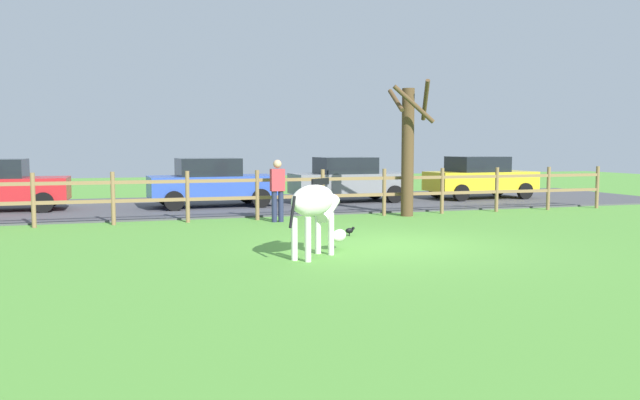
{
  "coord_description": "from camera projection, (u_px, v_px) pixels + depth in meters",
  "views": [
    {
      "loc": [
        -5.03,
        -11.57,
        1.99
      ],
      "look_at": [
        -1.21,
        0.94,
        0.86
      ],
      "focal_mm": 35.1,
      "sensor_mm": 36.0,
      "label": 1
    }
  ],
  "objects": [
    {
      "name": "parking_asphalt",
      "position": [
        283.0,
        203.0,
        21.52
      ],
      "size": [
        28.0,
        7.4,
        0.05
      ],
      "primitive_type": "cube",
      "color": "#47474C",
      "rests_on": "ground_plane"
    },
    {
      "name": "paddock_fence",
      "position": [
        290.0,
        191.0,
        17.12
      ],
      "size": [
        20.47,
        0.11,
        1.35
      ],
      "color": "olive",
      "rests_on": "ground_plane"
    },
    {
      "name": "visitor_near_fence",
      "position": [
        277.0,
        188.0,
        16.4
      ],
      "size": [
        0.37,
        0.23,
        1.64
      ],
      "color": "#232847",
      "rests_on": "ground_plane"
    },
    {
      "name": "ground_plane",
      "position": [
        391.0,
        245.0,
        12.66
      ],
      "size": [
        60.0,
        60.0,
        0.0
      ],
      "primitive_type": "plane",
      "color": "#549338"
    },
    {
      "name": "parked_car_blue",
      "position": [
        212.0,
        182.0,
        20.02
      ],
      "size": [
        4.11,
        2.1,
        1.56
      ],
      "color": "#2D4CAD",
      "rests_on": "parking_asphalt"
    },
    {
      "name": "parked_car_grey",
      "position": [
        348.0,
        179.0,
        21.78
      ],
      "size": [
        4.04,
        1.97,
        1.56
      ],
      "color": "slate",
      "rests_on": "parking_asphalt"
    },
    {
      "name": "parked_car_yellow",
      "position": [
        480.0,
        177.0,
        23.25
      ],
      "size": [
        4.06,
        2.01,
        1.56
      ],
      "color": "yellow",
      "rests_on": "parking_asphalt"
    },
    {
      "name": "crow_on_grass",
      "position": [
        350.0,
        230.0,
        13.89
      ],
      "size": [
        0.21,
        0.1,
        0.2
      ],
      "color": "black",
      "rests_on": "ground_plane"
    },
    {
      "name": "zebra",
      "position": [
        316.0,
        206.0,
        11.21
      ],
      "size": [
        1.55,
        1.45,
        1.41
      ],
      "color": "white",
      "rests_on": "ground_plane"
    },
    {
      "name": "bare_tree",
      "position": [
        408.0,
        147.0,
        17.69
      ],
      "size": [
        1.38,
        1.11,
        3.83
      ],
      "color": "#513A23",
      "rests_on": "ground_plane"
    }
  ]
}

